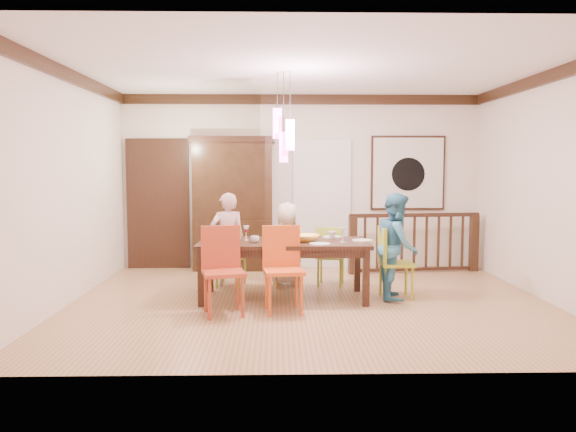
{
  "coord_description": "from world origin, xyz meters",
  "views": [
    {
      "loc": [
        -0.43,
        -6.98,
        1.7
      ],
      "look_at": [
        -0.27,
        0.36,
        1.06
      ],
      "focal_mm": 35.0,
      "sensor_mm": 36.0,
      "label": 1
    }
  ],
  "objects_px": {
    "chair_end_right": "(397,258)",
    "china_hutch": "(233,203)",
    "dining_table": "(284,247)",
    "person_far_left": "(228,239)",
    "person_far_mid": "(287,244)",
    "chair_far_left": "(231,251)",
    "person_end_right": "(397,246)",
    "balustrade": "(414,242)"
  },
  "relations": [
    {
      "from": "china_hutch",
      "to": "person_end_right",
      "type": "relative_size",
      "value": 1.6
    },
    {
      "from": "person_end_right",
      "to": "dining_table",
      "type": "bearing_deg",
      "value": 98.09
    },
    {
      "from": "balustrade",
      "to": "person_end_right",
      "type": "height_order",
      "value": "person_end_right"
    },
    {
      "from": "chair_far_left",
      "to": "chair_end_right",
      "type": "distance_m",
      "value": 2.33
    },
    {
      "from": "dining_table",
      "to": "person_far_mid",
      "type": "xyz_separation_m",
      "value": [
        0.06,
        0.8,
        -0.07
      ]
    },
    {
      "from": "dining_table",
      "to": "balustrade",
      "type": "relative_size",
      "value": 1.01
    },
    {
      "from": "dining_table",
      "to": "person_far_left",
      "type": "distance_m",
      "value": 1.13
    },
    {
      "from": "dining_table",
      "to": "chair_end_right",
      "type": "bearing_deg",
      "value": 0.62
    },
    {
      "from": "chair_far_left",
      "to": "chair_end_right",
      "type": "height_order",
      "value": "chair_end_right"
    },
    {
      "from": "dining_table",
      "to": "china_hutch",
      "type": "height_order",
      "value": "china_hutch"
    },
    {
      "from": "chair_end_right",
      "to": "china_hutch",
      "type": "distance_m",
      "value": 3.16
    },
    {
      "from": "person_far_left",
      "to": "balustrade",
      "type": "bearing_deg",
      "value": -174.44
    },
    {
      "from": "chair_end_right",
      "to": "person_far_left",
      "type": "relative_size",
      "value": 0.69
    },
    {
      "from": "person_far_left",
      "to": "person_far_mid",
      "type": "xyz_separation_m",
      "value": [
        0.85,
        -0.01,
        -0.07
      ]
    },
    {
      "from": "dining_table",
      "to": "balustrade",
      "type": "distance_m",
      "value": 2.78
    },
    {
      "from": "chair_end_right",
      "to": "person_far_mid",
      "type": "distance_m",
      "value": 1.62
    },
    {
      "from": "person_end_right",
      "to": "person_far_mid",
      "type": "bearing_deg",
      "value": 68.57
    },
    {
      "from": "dining_table",
      "to": "china_hutch",
      "type": "distance_m",
      "value": 2.31
    },
    {
      "from": "person_end_right",
      "to": "person_far_left",
      "type": "bearing_deg",
      "value": 78.54
    },
    {
      "from": "china_hutch",
      "to": "person_far_mid",
      "type": "relative_size",
      "value": 1.83
    },
    {
      "from": "dining_table",
      "to": "person_far_left",
      "type": "xyz_separation_m",
      "value": [
        -0.79,
        0.81,
        -0.0
      ]
    },
    {
      "from": "chair_end_right",
      "to": "balustrade",
      "type": "bearing_deg",
      "value": -21.35
    },
    {
      "from": "chair_end_right",
      "to": "person_far_left",
      "type": "height_order",
      "value": "person_far_left"
    },
    {
      "from": "balustrade",
      "to": "chair_far_left",
      "type": "bearing_deg",
      "value": -167.18
    },
    {
      "from": "china_hutch",
      "to": "person_far_mid",
      "type": "bearing_deg",
      "value": -56.63
    },
    {
      "from": "person_far_left",
      "to": "person_far_mid",
      "type": "distance_m",
      "value": 0.85
    },
    {
      "from": "chair_end_right",
      "to": "person_end_right",
      "type": "distance_m",
      "value": 0.16
    },
    {
      "from": "dining_table",
      "to": "chair_far_left",
      "type": "height_order",
      "value": "chair_far_left"
    },
    {
      "from": "person_far_left",
      "to": "person_far_mid",
      "type": "relative_size",
      "value": 1.11
    },
    {
      "from": "dining_table",
      "to": "chair_end_right",
      "type": "distance_m",
      "value": 1.47
    },
    {
      "from": "china_hutch",
      "to": "balustrade",
      "type": "xyz_separation_m",
      "value": [
        2.94,
        -0.35,
        -0.6
      ]
    },
    {
      "from": "chair_end_right",
      "to": "person_far_mid",
      "type": "bearing_deg",
      "value": 59.55
    },
    {
      "from": "chair_end_right",
      "to": "balustrade",
      "type": "height_order",
      "value": "balustrade"
    },
    {
      "from": "person_far_mid",
      "to": "balustrade",
      "type": "bearing_deg",
      "value": -159.27
    },
    {
      "from": "chair_end_right",
      "to": "dining_table",
      "type": "bearing_deg",
      "value": 89.17
    },
    {
      "from": "china_hutch",
      "to": "balustrade",
      "type": "relative_size",
      "value": 1.01
    },
    {
      "from": "balustrade",
      "to": "person_far_left",
      "type": "height_order",
      "value": "person_far_left"
    },
    {
      "from": "chair_far_left",
      "to": "person_far_mid",
      "type": "bearing_deg",
      "value": -165.73
    },
    {
      "from": "person_far_left",
      "to": "china_hutch",
      "type": "bearing_deg",
      "value": -101.75
    },
    {
      "from": "dining_table",
      "to": "person_end_right",
      "type": "height_order",
      "value": "person_end_right"
    },
    {
      "from": "chair_end_right",
      "to": "person_far_mid",
      "type": "xyz_separation_m",
      "value": [
        -1.4,
        0.8,
        0.07
      ]
    },
    {
      "from": "dining_table",
      "to": "balustrade",
      "type": "bearing_deg",
      "value": 40.51
    }
  ]
}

